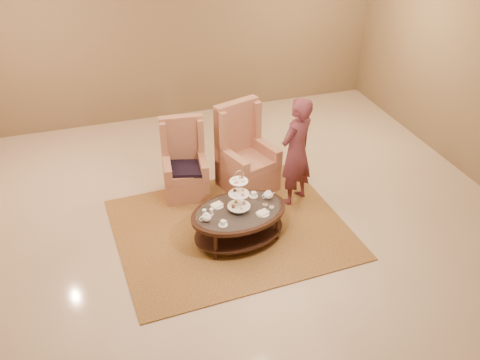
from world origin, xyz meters
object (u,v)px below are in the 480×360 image
object	(u,v)px
person	(296,152)
tea_table	(239,216)
armchair_left	(185,169)
armchair_right	(244,160)

from	to	relation	value
person	tea_table	bearing A→B (deg)	1.97
armchair_left	person	distance (m)	1.73
armchair_left	person	bearing A→B (deg)	-19.54
tea_table	armchair_right	size ratio (longest dim) A/B	1.07
armchair_left	armchair_right	bearing A→B (deg)	0.26
armchair_right	person	xyz separation A→B (m)	(0.58, -0.64, 0.39)
tea_table	armchair_left	distance (m)	1.47
tea_table	person	xyz separation A→B (m)	(1.08, 0.66, 0.44)
tea_table	person	bearing A→B (deg)	21.81
tea_table	armchair_right	xyz separation A→B (m)	(0.51, 1.30, 0.05)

